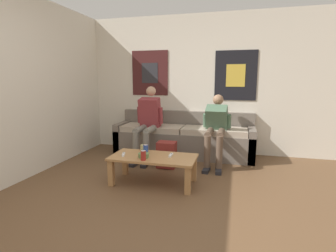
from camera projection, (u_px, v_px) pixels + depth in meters
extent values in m
plane|color=brown|center=(138.00, 228.00, 2.46)|extent=(18.00, 18.00, 0.00)
cube|color=silver|center=(192.00, 85.00, 4.95)|extent=(10.00, 0.05, 2.55)
cube|color=#471E1E|center=(150.00, 73.00, 5.09)|extent=(0.72, 0.01, 0.85)
cube|color=#2D2D33|center=(150.00, 73.00, 5.08)|extent=(0.33, 0.01, 0.38)
cube|color=black|center=(236.00, 76.00, 4.69)|extent=(0.74, 0.01, 0.88)
cube|color=gold|center=(236.00, 76.00, 4.68)|extent=(0.33, 0.01, 0.40)
cube|color=#70665B|center=(186.00, 131.00, 5.04)|extent=(2.49, 0.13, 0.78)
cube|color=#70665B|center=(183.00, 144.00, 4.74)|extent=(2.49, 0.57, 0.44)
cube|color=#70665B|center=(122.00, 137.00, 5.03)|extent=(0.12, 0.57, 0.56)
cube|color=#70665B|center=(251.00, 145.00, 4.43)|extent=(0.12, 0.57, 0.56)
cube|color=#B2A38E|center=(153.00, 128.00, 4.84)|extent=(1.11, 0.53, 0.10)
cube|color=#B2A38E|center=(215.00, 131.00, 4.55)|extent=(1.11, 0.53, 0.10)
cube|color=#B27F4C|center=(153.00, 157.00, 3.46)|extent=(1.12, 0.56, 0.03)
cube|color=#B27F4C|center=(125.00, 163.00, 3.83)|extent=(0.07, 0.07, 0.34)
cube|color=#B27F4C|center=(194.00, 169.00, 3.58)|extent=(0.07, 0.07, 0.34)
cube|color=#B27F4C|center=(111.00, 173.00, 3.41)|extent=(0.07, 0.07, 0.34)
cube|color=#B27F4C|center=(188.00, 181.00, 3.15)|extent=(0.07, 0.07, 0.34)
cylinder|color=gray|center=(140.00, 129.00, 4.43)|extent=(0.11, 0.43, 0.11)
cylinder|color=gray|center=(136.00, 147.00, 4.27)|extent=(0.10, 0.10, 0.51)
cube|color=#232328|center=(134.00, 164.00, 4.24)|extent=(0.11, 0.25, 0.05)
cylinder|color=gray|center=(150.00, 130.00, 4.38)|extent=(0.11, 0.43, 0.11)
cylinder|color=gray|center=(146.00, 148.00, 4.22)|extent=(0.10, 0.10, 0.51)
cube|color=#232328|center=(145.00, 165.00, 4.20)|extent=(0.11, 0.25, 0.05)
cube|color=maroon|center=(150.00, 113.00, 4.61)|extent=(0.34, 0.31, 0.55)
sphere|color=tan|center=(151.00, 91.00, 4.61)|extent=(0.17, 0.17, 0.17)
cylinder|color=maroon|center=(140.00, 115.00, 4.67)|extent=(0.08, 0.11, 0.29)
cylinder|color=maroon|center=(161.00, 116.00, 4.57)|extent=(0.08, 0.11, 0.29)
cylinder|color=brown|center=(209.00, 133.00, 4.13)|extent=(0.11, 0.44, 0.11)
cylinder|color=brown|center=(207.00, 152.00, 3.97)|extent=(0.10, 0.10, 0.51)
cube|color=#232328|center=(206.00, 170.00, 3.95)|extent=(0.11, 0.25, 0.05)
cylinder|color=brown|center=(221.00, 134.00, 4.09)|extent=(0.11, 0.44, 0.11)
cylinder|color=brown|center=(219.00, 153.00, 3.93)|extent=(0.10, 0.10, 0.51)
cube|color=#232328|center=(218.00, 171.00, 3.90)|extent=(0.11, 0.25, 0.05)
cube|color=#4C6B51|center=(217.00, 119.00, 4.38)|extent=(0.37, 0.41, 0.48)
sphere|color=#9E7556|center=(218.00, 100.00, 4.47)|extent=(0.18, 0.18, 0.18)
cylinder|color=#4C6B51|center=(205.00, 120.00, 4.45)|extent=(0.08, 0.13, 0.25)
cylinder|color=#4C6B51|center=(229.00, 121.00, 4.35)|extent=(0.08, 0.13, 0.25)
cube|color=maroon|center=(167.00, 155.00, 4.13)|extent=(0.29, 0.22, 0.41)
cube|color=maroon|center=(165.00, 162.00, 4.05)|extent=(0.20, 0.08, 0.18)
cylinder|color=#607F47|center=(144.00, 155.00, 3.40)|extent=(0.14, 0.14, 0.05)
torus|color=#607F47|center=(144.00, 154.00, 3.39)|extent=(0.15, 0.15, 0.02)
cylinder|color=tan|center=(143.00, 148.00, 3.66)|extent=(0.08, 0.08, 0.10)
cylinder|color=black|center=(143.00, 144.00, 3.65)|extent=(0.00, 0.00, 0.01)
cylinder|color=#28479E|center=(146.00, 149.00, 3.57)|extent=(0.07, 0.07, 0.12)
cylinder|color=silver|center=(146.00, 145.00, 3.55)|extent=(0.06, 0.06, 0.00)
cylinder|color=maroon|center=(143.00, 155.00, 3.27)|extent=(0.07, 0.07, 0.12)
cylinder|color=silver|center=(143.00, 151.00, 3.26)|extent=(0.06, 0.06, 0.00)
cube|color=white|center=(171.00, 155.00, 3.46)|extent=(0.04, 0.14, 0.02)
cylinder|color=#333842|center=(171.00, 153.00, 3.49)|extent=(0.01, 0.01, 0.00)
cube|color=white|center=(123.00, 154.00, 3.49)|extent=(0.08, 0.15, 0.02)
cylinder|color=#333842|center=(124.00, 153.00, 3.52)|extent=(0.01, 0.01, 0.00)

